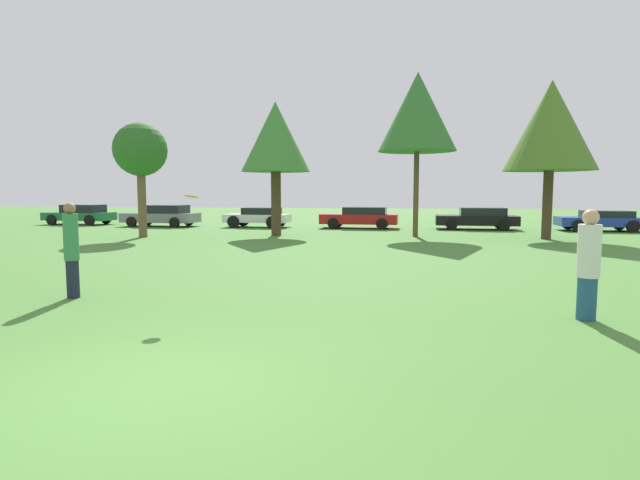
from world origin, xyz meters
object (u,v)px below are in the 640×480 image
(tree_2, at_px, (417,112))
(parked_car_blue, at_px, (601,220))
(person_catcher, at_px, (588,264))
(person_thrower, at_px, (71,249))
(parked_car_white, at_px, (258,217))
(tree_3, at_px, (551,126))
(parked_car_red, at_px, (361,217))
(tree_0, at_px, (140,151))
(parked_car_black, at_px, (478,218))
(parked_car_green, at_px, (80,214))
(parked_car_grey, at_px, (162,215))
(tree_1, at_px, (276,138))
(frisbee, at_px, (192,197))

(tree_2, xyz_separation_m, parked_car_blue, (10.01, 4.87, -5.18))
(person_catcher, bearing_deg, person_thrower, 0.00)
(parked_car_white, bearing_deg, tree_3, 162.59)
(tree_2, bearing_deg, parked_car_red, 120.67)
(tree_0, xyz_separation_m, parked_car_black, (16.23, 7.39, -3.33))
(tree_3, bearing_deg, parked_car_blue, 51.46)
(tree_0, distance_m, tree_2, 12.93)
(tree_2, bearing_deg, tree_3, -4.86)
(tree_3, height_order, parked_car_black, tree_3)
(parked_car_green, bearing_deg, tree_3, 169.87)
(parked_car_grey, bearing_deg, tree_2, 165.27)
(person_catcher, xyz_separation_m, parked_car_red, (-5.20, 20.43, -0.28))
(parked_car_red, relative_size, parked_car_black, 1.00)
(tree_3, xyz_separation_m, parked_car_grey, (-20.82, 5.24, -4.30))
(tree_0, bearing_deg, parked_car_white, 63.84)
(person_catcher, distance_m, parked_car_grey, 26.61)
(parked_car_grey, height_order, parked_car_black, parked_car_grey)
(tree_0, xyz_separation_m, parked_car_blue, (22.61, 7.14, -3.37))
(tree_1, height_order, parked_car_blue, tree_1)
(person_catcher, xyz_separation_m, frisbee, (-6.82, 0.02, 1.09))
(parked_car_green, distance_m, parked_car_blue, 31.16)
(tree_3, bearing_deg, person_catcher, -103.18)
(person_thrower, height_order, parked_car_white, person_thrower)
(tree_2, height_order, tree_3, tree_2)
(parked_car_grey, height_order, parked_car_blue, parked_car_grey)
(person_catcher, bearing_deg, parked_car_grey, -47.56)
(frisbee, distance_m, tree_0, 15.53)
(tree_0, bearing_deg, tree_1, 17.02)
(parked_car_red, bearing_deg, parked_car_black, -176.08)
(parked_car_white, height_order, parked_car_black, parked_car_black)
(parked_car_grey, bearing_deg, parked_car_black, -176.12)
(tree_0, bearing_deg, parked_car_black, 24.48)
(tree_2, bearing_deg, person_thrower, -115.56)
(tree_3, bearing_deg, parked_car_black, 110.62)
(person_thrower, relative_size, tree_2, 0.25)
(frisbee, bearing_deg, tree_3, 55.35)
(tree_3, xyz_separation_m, parked_car_blue, (4.27, 5.36, -4.37))
(parked_car_grey, bearing_deg, person_catcher, 133.38)
(tree_0, bearing_deg, frisbee, -58.67)
(tree_0, height_order, parked_car_black, tree_0)
(frisbee, height_order, parked_car_grey, frisbee)
(person_thrower, distance_m, parked_car_blue, 26.43)
(frisbee, relative_size, parked_car_white, 0.06)
(tree_0, height_order, parked_car_grey, tree_0)
(parked_car_black, bearing_deg, tree_2, 57.44)
(parked_car_green, xyz_separation_m, parked_car_red, (18.18, -0.68, -0.02))
(person_catcher, xyz_separation_m, parked_car_grey, (-17.32, 20.20, -0.25))
(tree_2, distance_m, parked_car_white, 11.53)
(parked_car_grey, height_order, parked_car_white, parked_car_grey)
(person_thrower, xyz_separation_m, frisbee, (2.66, -0.29, 1.04))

